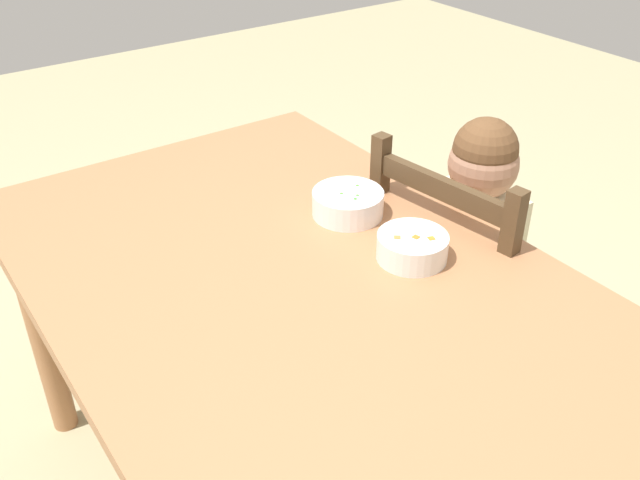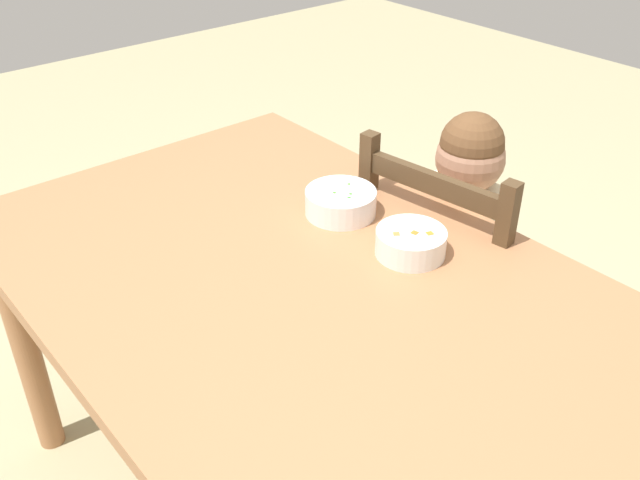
% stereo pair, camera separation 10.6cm
% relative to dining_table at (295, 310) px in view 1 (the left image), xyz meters
% --- Properties ---
extents(dining_table, '(1.46, 0.97, 0.76)m').
position_rel_dining_table_xyz_m(dining_table, '(0.00, 0.00, 0.00)').
color(dining_table, '#A56D46').
rests_on(dining_table, ground).
extents(dining_chair, '(0.47, 0.47, 0.91)m').
position_rel_dining_table_xyz_m(dining_chair, '(-0.01, 0.53, -0.22)').
color(dining_chair, '#49341F').
rests_on(dining_chair, ground).
extents(child_figure, '(0.32, 0.31, 0.97)m').
position_rel_dining_table_xyz_m(child_figure, '(-0.01, 0.53, -0.03)').
color(child_figure, beige).
rests_on(child_figure, ground).
extents(bowl_of_peas, '(0.17, 0.17, 0.06)m').
position_rel_dining_table_xyz_m(bowl_of_peas, '(-0.13, 0.23, 0.13)').
color(bowl_of_peas, white).
rests_on(bowl_of_peas, dining_table).
extents(bowl_of_carrots, '(0.15, 0.15, 0.06)m').
position_rel_dining_table_xyz_m(bowl_of_carrots, '(0.10, 0.23, 0.13)').
color(bowl_of_carrots, white).
rests_on(bowl_of_carrots, dining_table).
extents(spoon, '(0.14, 0.07, 0.01)m').
position_rel_dining_table_xyz_m(spoon, '(0.02, 0.26, 0.10)').
color(spoon, silver).
rests_on(spoon, dining_table).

